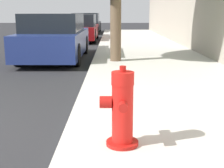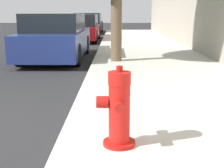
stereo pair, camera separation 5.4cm
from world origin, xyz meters
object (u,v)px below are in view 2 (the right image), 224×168
Objects in this scene: parked_car_mid at (81,28)px; parked_car_far at (88,23)px; parked_car_near at (56,38)px; fire_hydrant at (119,110)px.

parked_car_far reaches higher than parked_car_mid.
parked_car_mid is at bearing 89.35° from parked_car_near.
fire_hydrant is at bearing -82.37° from parked_car_mid.
parked_car_near reaches higher than parked_car_mid.
parked_car_mid reaches higher than fire_hydrant.
parked_car_mid is (0.07, 6.21, -0.02)m from parked_car_near.
fire_hydrant is 0.17× the size of parked_car_far.
parked_car_near is 6.21m from parked_car_mid.
parked_car_far is (-1.86, 19.06, 0.14)m from fire_hydrant.
fire_hydrant is 0.17× the size of parked_car_mid.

